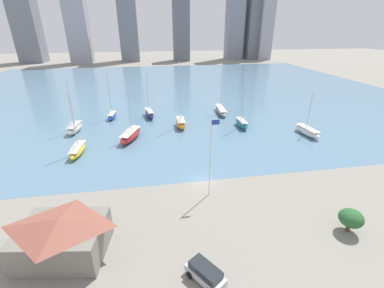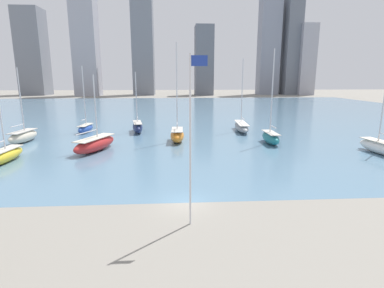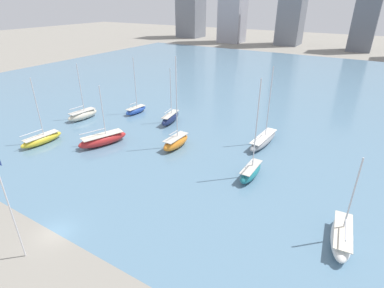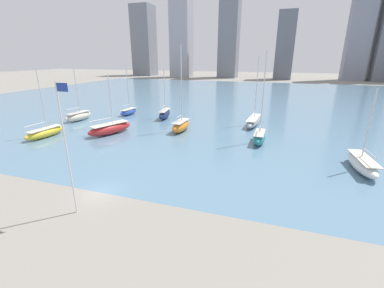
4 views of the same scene
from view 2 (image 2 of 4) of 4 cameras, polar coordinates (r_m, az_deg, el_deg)
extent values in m
plane|color=gray|center=(26.78, -1.37, -11.14)|extent=(500.00, 500.00, 0.00)
cube|color=slate|center=(95.13, -3.06, 6.01)|extent=(180.00, 140.00, 0.00)
cylinder|color=silver|center=(21.18, -0.34, 0.06)|extent=(0.14, 0.14, 12.36)
cube|color=#1E3899|center=(20.76, 1.42, 15.59)|extent=(1.10, 0.03, 0.70)
cube|color=slate|center=(218.00, -28.09, 15.11)|extent=(15.38, 15.16, 52.03)
cube|color=#9E9EA8|center=(196.79, -19.57, 17.13)|extent=(13.73, 13.48, 57.90)
cube|color=slate|center=(198.30, -9.31, 18.52)|extent=(12.80, 15.13, 64.07)
cube|color=slate|center=(193.08, 2.29, 15.52)|extent=(11.12, 12.57, 41.83)
cube|color=gray|center=(207.91, 14.51, 19.10)|extent=(12.57, 10.41, 71.94)
cube|color=slate|center=(211.54, 18.24, 17.52)|extent=(9.30, 15.93, 62.87)
cube|color=#9E9EA8|center=(207.41, 20.99, 14.70)|extent=(9.76, 8.14, 43.14)
ellipsoid|color=#19234C|center=(61.10, -10.32, 3.17)|extent=(3.11, 7.77, 2.07)
cube|color=#BCB7AD|center=(60.95, -10.36, 4.08)|extent=(2.55, 6.37, 0.10)
cube|color=#2D2D33|center=(61.20, -10.30, 2.64)|extent=(0.38, 1.37, 0.93)
cylinder|color=silver|center=(61.01, -10.57, 8.74)|extent=(0.18, 0.18, 9.77)
cylinder|color=silver|center=(59.67, -10.35, 5.02)|extent=(0.70, 3.39, 0.14)
ellipsoid|color=#1E757F|center=(51.38, 14.74, 1.12)|extent=(2.06, 6.71, 1.91)
cube|color=#BCB7AD|center=(51.22, 14.80, 2.11)|extent=(1.69, 5.50, 0.10)
cube|color=#2D2D33|center=(51.49, 14.71, 0.54)|extent=(0.17, 1.21, 0.86)
cylinder|color=silver|center=(50.97, 15.05, 9.66)|extent=(0.18, 0.18, 13.34)
cylinder|color=silver|center=(50.08, 15.22, 3.19)|extent=(0.17, 3.02, 0.14)
ellipsoid|color=yellow|center=(45.58, -32.30, -2.01)|extent=(2.69, 8.12, 1.68)
cube|color=beige|center=(45.41, -32.41, -1.04)|extent=(2.21, 6.66, 0.10)
cube|color=#2D2D33|center=(45.68, -32.23, -2.57)|extent=(0.27, 1.44, 0.76)
ellipsoid|color=orange|center=(51.32, -2.83, 1.64)|extent=(2.51, 6.94, 2.15)
cube|color=#BCB7AD|center=(51.14, -2.84, 2.76)|extent=(2.06, 5.69, 0.10)
cube|color=#2D2D33|center=(51.43, -2.82, 0.99)|extent=(0.20, 1.24, 0.97)
cylinder|color=silver|center=(50.94, -2.92, 10.81)|extent=(0.18, 0.18, 14.20)
cylinder|color=silver|center=(50.24, -2.87, 3.92)|extent=(0.22, 2.47, 0.14)
ellipsoid|color=white|center=(50.96, 32.29, -0.57)|extent=(3.09, 8.34, 1.83)
cube|color=beige|center=(50.80, 32.40, 0.38)|extent=(2.53, 6.84, 0.10)
cube|color=#2D2D33|center=(51.06, 32.22, -1.12)|extent=(0.30, 1.48, 0.82)
cylinder|color=silver|center=(50.67, 32.53, 5.44)|extent=(0.18, 0.18, 8.78)
ellipsoid|color=gray|center=(62.30, 9.39, 3.23)|extent=(3.02, 10.72, 1.75)
cube|color=silver|center=(62.17, 9.42, 3.98)|extent=(2.47, 8.79, 0.10)
cube|color=#2D2D33|center=(62.38, 9.38, 2.79)|extent=(0.29, 1.91, 0.79)
cylinder|color=silver|center=(62.35, 9.52, 9.90)|extent=(0.18, 0.18, 12.68)
cylinder|color=silver|center=(60.62, 9.67, 4.85)|extent=(0.45, 4.43, 0.14)
ellipsoid|color=#B72828|center=(46.86, -17.98, -0.06)|extent=(5.75, 9.52, 2.07)
cube|color=beige|center=(46.67, -18.06, 1.12)|extent=(4.71, 7.81, 0.10)
cube|color=#2D2D33|center=(46.98, -17.93, -0.74)|extent=(0.75, 1.60, 0.93)
cylinder|color=silver|center=(46.59, -17.95, 6.86)|extent=(0.18, 0.18, 9.14)
cylinder|color=silver|center=(45.13, -19.41, 2.14)|extent=(1.88, 4.50, 0.14)
ellipsoid|color=#284CA8|center=(63.83, -19.61, 2.80)|extent=(2.48, 6.31, 1.55)
cube|color=beige|center=(63.72, -19.66, 3.44)|extent=(2.03, 5.17, 0.10)
cube|color=#2D2D33|center=(63.90, -19.58, 2.42)|extent=(0.27, 1.12, 0.70)
cylinder|color=silver|center=(63.57, -19.89, 8.65)|extent=(0.18, 0.18, 11.44)
cylinder|color=silver|center=(62.97, -19.95, 4.38)|extent=(0.36, 2.21, 0.14)
ellipsoid|color=beige|center=(58.23, -29.47, 1.23)|extent=(3.12, 7.54, 1.96)
cube|color=#BCB7AD|center=(58.08, -29.57, 2.13)|extent=(2.56, 6.19, 0.10)
cube|color=#2D2D33|center=(58.32, -29.42, 0.71)|extent=(0.31, 1.33, 0.88)
cylinder|color=silver|center=(57.98, -29.84, 7.35)|extent=(0.18, 0.18, 10.42)
cylinder|color=silver|center=(56.92, -30.33, 3.04)|extent=(0.55, 3.50, 0.14)
camera|label=1|loc=(18.60, -156.54, 33.07)|focal=24.00mm
camera|label=3|loc=(33.36, 73.69, 29.25)|focal=28.00mm
camera|label=4|loc=(19.17, 76.89, 13.43)|focal=24.00mm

